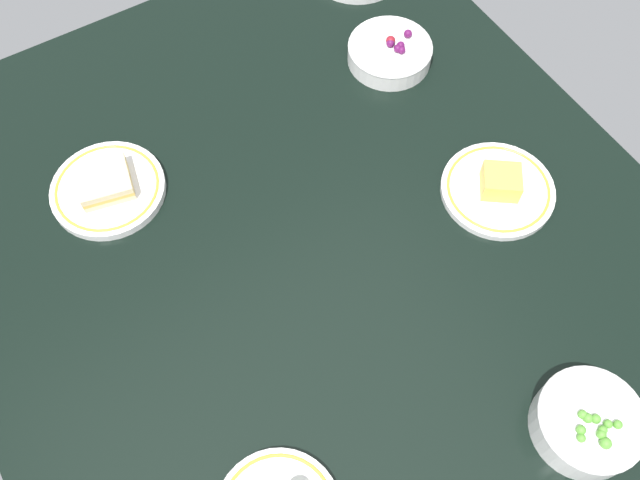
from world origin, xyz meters
The scene contains 5 objects.
dining_table centered at (0.00, 0.00, 2.00)cm, with size 133.50×112.10×4.00cm, color black.
bowl_peas centered at (44.37, 16.06, 7.03)cm, with size 14.91×14.91×6.85cm.
plate_cheese centered at (6.79, 31.11, 5.22)cm, with size 19.23×19.23×5.11cm.
plate_sandwich centered at (-27.62, -25.11, 5.44)cm, with size 19.27×19.27×4.72cm.
bowl_berries centered at (-27.71, 32.44, 6.15)cm, with size 15.97×15.97×5.34cm.
Camera 1 is at (45.44, -27.83, 101.58)cm, focal length 38.42 mm.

